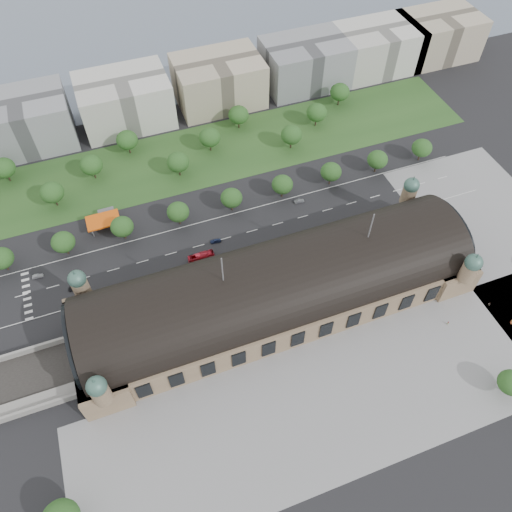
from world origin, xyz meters
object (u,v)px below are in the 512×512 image
object	(u,v)px
bus_east	(312,233)
traffic_car_1	(38,276)
traffic_car_5	(299,201)
parked_car_2	(83,313)
parked_car_1	(109,306)
bus_mid	(257,248)
traffic_car_6	(387,209)
parked_car_5	(131,295)
pedestrian_0	(448,323)
petrol_station	(105,217)
pedestrian_2	(489,304)
traffic_car_2	(74,288)
traffic_car_4	(216,241)
bus_west	(201,256)
parked_car_4	(180,285)
parked_car_0	(106,306)
parked_car_6	(181,279)
parked_car_3	(117,303)

from	to	relation	value
bus_east	traffic_car_1	bearing A→B (deg)	77.89
traffic_car_5	parked_car_2	size ratio (longest dim) A/B	0.93
parked_car_1	parked_car_2	world-z (taller)	parked_car_2
bus_mid	bus_east	distance (m)	25.17
traffic_car_6	bus_east	xyz separation A→B (m)	(-37.23, -1.39, 0.64)
traffic_car_5	parked_car_5	bearing A→B (deg)	113.57
bus_east	pedestrian_0	size ratio (longest dim) A/B	6.49
parked_car_2	traffic_car_6	bearing A→B (deg)	57.15
petrol_station	pedestrian_2	world-z (taller)	petrol_station
parked_car_2	petrol_station	bearing A→B (deg)	123.37
traffic_car_2	pedestrian_2	distance (m)	161.54
traffic_car_4	bus_west	size ratio (longest dim) A/B	0.41
traffic_car_4	bus_mid	xyz separation A→B (m)	(14.62, -10.58, 0.86)
traffic_car_1	traffic_car_4	bearing A→B (deg)	-90.45
parked_car_4	bus_mid	bearing A→B (deg)	64.08
parked_car_0	parked_car_5	distance (m)	10.04
parked_car_4	pedestrian_2	distance (m)	120.02
parked_car_2	bus_mid	size ratio (longest dim) A/B	0.42
bus_west	traffic_car_2	bearing A→B (deg)	86.24
traffic_car_2	traffic_car_6	distance (m)	136.73
parked_car_2	pedestrian_2	bearing A→B (deg)	35.15
parked_car_5	pedestrian_0	bearing A→B (deg)	36.39
traffic_car_1	bus_mid	size ratio (longest dim) A/B	0.36
traffic_car_5	pedestrian_0	size ratio (longest dim) A/B	2.83
parked_car_6	petrol_station	bearing A→B (deg)	-174.20
parked_car_3	parked_car_1	bearing A→B (deg)	-117.88
traffic_car_6	bus_mid	size ratio (longest dim) A/B	0.51
traffic_car_4	traffic_car_2	bearing A→B (deg)	-79.60
parked_car_2	parked_car_3	size ratio (longest dim) A/B	1.11
parked_car_4	bus_east	world-z (taller)	bus_east
pedestrian_2	parked_car_0	bearing A→B (deg)	48.97
traffic_car_1	parked_car_0	size ratio (longest dim) A/B	0.94
parked_car_6	pedestrian_2	distance (m)	120.06
parked_car_0	bus_west	xyz separation A→B (m)	(40.88, 10.07, 0.80)
traffic_car_5	parked_car_6	size ratio (longest dim) A/B	0.98
petrol_station	parked_car_1	size ratio (longest dim) A/B	2.99
parked_car_5	bus_east	xyz separation A→B (m)	(78.99, 4.10, 0.69)
traffic_car_4	bus_west	xyz separation A→B (m)	(-8.17, -6.51, 0.76)
traffic_car_2	parked_car_5	world-z (taller)	parked_car_5
parked_car_1	traffic_car_6	bearing A→B (deg)	71.73
bus_west	traffic_car_6	bearing A→B (deg)	-92.37
traffic_car_5	traffic_car_2	bearing A→B (deg)	104.45
traffic_car_5	bus_west	distance (m)	53.13
traffic_car_2	parked_car_4	world-z (taller)	parked_car_4
parked_car_0	parked_car_6	distance (m)	30.48
traffic_car_1	traffic_car_4	size ratio (longest dim) A/B	0.92
traffic_car_1	pedestrian_0	size ratio (longest dim) A/B	2.60
traffic_car_1	traffic_car_5	xyz separation A→B (m)	(115.00, 1.91, 0.06)
traffic_car_1	parked_car_3	bearing A→B (deg)	-125.80
traffic_car_4	traffic_car_6	size ratio (longest dim) A/B	0.77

